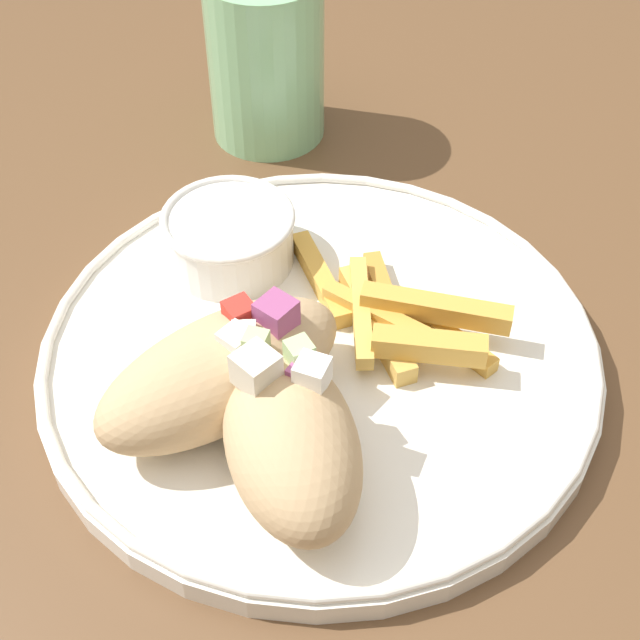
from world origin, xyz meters
The scene contains 7 objects.
table centered at (0.00, 0.00, 0.67)m, with size 1.11×1.11×0.76m.
plate centered at (0.01, -0.01, 0.77)m, with size 0.30×0.30×0.02m.
pita_sandwich_near centered at (-0.06, -0.04, 0.80)m, with size 0.12×0.12×0.06m.
pita_sandwich_far centered at (-0.05, 0.01, 0.80)m, with size 0.15×0.10×0.06m.
fries_pile centered at (0.04, -0.03, 0.78)m, with size 0.08×0.15×0.03m.
sauce_ramekin centered at (0.04, 0.07, 0.79)m, with size 0.08×0.08×0.03m.
water_glass centered at (0.18, 0.15, 0.81)m, with size 0.08×0.08×0.12m.
Camera 1 is at (-0.26, -0.19, 1.13)m, focal length 50.00 mm.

